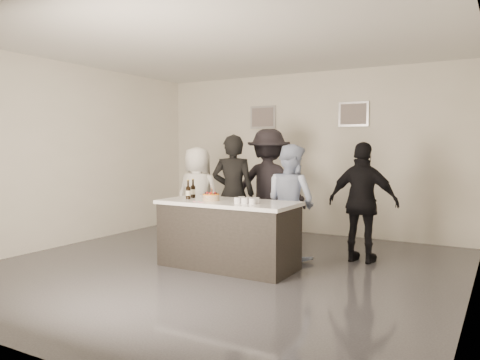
{
  "coord_description": "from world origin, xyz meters",
  "views": [
    {
      "loc": [
        3.31,
        -5.25,
        1.62
      ],
      "look_at": [
        0.0,
        0.5,
        1.15
      ],
      "focal_mm": 35.0,
      "sensor_mm": 36.0,
      "label": 1
    }
  ],
  "objects": [
    {
      "name": "wall_front",
      "position": [
        0.0,
        -3.0,
        1.5
      ],
      "size": [
        6.0,
        0.04,
        3.0
      ],
      "primitive_type": "cube",
      "color": "silver",
      "rests_on": "ground"
    },
    {
      "name": "bar_counter",
      "position": [
        0.08,
        0.05,
        0.45
      ],
      "size": [
        1.86,
        0.86,
        0.9
      ],
      "primitive_type": "cube",
      "color": "white",
      "rests_on": "ground"
    },
    {
      "name": "person_guest_left",
      "position": [
        -1.13,
        1.06,
        0.81
      ],
      "size": [
        0.83,
        0.58,
        1.62
      ],
      "primitive_type": "imported",
      "rotation": [
        0.0,
        0.0,
        3.23
      ],
      "color": "white",
      "rests_on": "ground"
    },
    {
      "name": "cake",
      "position": [
        -0.14,
        -0.04,
        0.94
      ],
      "size": [
        0.22,
        0.22,
        0.08
      ],
      "primitive_type": "cylinder",
      "color": "orange",
      "rests_on": "bar_counter"
    },
    {
      "name": "beer_bottle_b",
      "position": [
        -0.51,
        -0.05,
        1.03
      ],
      "size": [
        0.07,
        0.07,
        0.26
      ],
      "primitive_type": "cylinder",
      "color": "black",
      "rests_on": "bar_counter"
    },
    {
      "name": "picture_left",
      "position": [
        -0.9,
        2.97,
        2.2
      ],
      "size": [
        0.54,
        0.04,
        0.44
      ],
      "primitive_type": "cube",
      "color": "#B2B2B7",
      "rests_on": "wall_back"
    },
    {
      "name": "tumbler_cluster",
      "position": [
        0.43,
        -0.07,
        0.94
      ],
      "size": [
        0.3,
        0.19,
        0.08
      ],
      "primitive_type": "cube",
      "color": "gold",
      "rests_on": "bar_counter"
    },
    {
      "name": "floor",
      "position": [
        0.0,
        0.0,
        0.0
      ],
      "size": [
        6.0,
        6.0,
        0.0
      ],
      "primitive_type": "plane",
      "color": "#3D3D42",
      "rests_on": "ground"
    },
    {
      "name": "picture_right",
      "position": [
        0.9,
        2.97,
        2.2
      ],
      "size": [
        0.54,
        0.04,
        0.44
      ],
      "primitive_type": "cube",
      "color": "#B2B2B7",
      "rests_on": "wall_back"
    },
    {
      "name": "person_guest_right",
      "position": [
        1.56,
        1.24,
        0.85
      ],
      "size": [
        1.01,
        0.46,
        1.69
      ],
      "primitive_type": "imported",
      "rotation": [
        0.0,
        0.0,
        3.09
      ],
      "color": "black",
      "rests_on": "ground"
    },
    {
      "name": "person_main_black",
      "position": [
        -0.34,
        0.87,
        0.9
      ],
      "size": [
        0.76,
        0.62,
        1.81
      ],
      "primitive_type": "imported",
      "rotation": [
        0.0,
        0.0,
        3.47
      ],
      "color": "black",
      "rests_on": "ground"
    },
    {
      "name": "candles",
      "position": [
        -0.25,
        -0.26,
        0.9
      ],
      "size": [
        0.24,
        0.08,
        0.01
      ],
      "primitive_type": "cube",
      "color": "pink",
      "rests_on": "bar_counter"
    },
    {
      "name": "beer_bottle_a",
      "position": [
        -0.56,
        0.14,
        1.03
      ],
      "size": [
        0.07,
        0.07,
        0.26
      ],
      "primitive_type": "cylinder",
      "color": "black",
      "rests_on": "bar_counter"
    },
    {
      "name": "wall_left",
      "position": [
        -3.0,
        0.0,
        1.5
      ],
      "size": [
        0.04,
        6.0,
        3.0
      ],
      "primitive_type": "cube",
      "color": "silver",
      "rests_on": "ground"
    },
    {
      "name": "wall_right",
      "position": [
        3.0,
        0.0,
        1.5
      ],
      "size": [
        0.04,
        6.0,
        3.0
      ],
      "primitive_type": "cube",
      "color": "silver",
      "rests_on": "ground"
    },
    {
      "name": "person_guest_back",
      "position": [
        -0.13,
        1.68,
        0.96
      ],
      "size": [
        1.38,
        1.0,
        1.91
      ],
      "primitive_type": "imported",
      "rotation": [
        0.0,
        0.0,
        3.4
      ],
      "color": "black",
      "rests_on": "ground"
    },
    {
      "name": "person_main_blue",
      "position": [
        0.59,
        0.94,
        0.83
      ],
      "size": [
        0.98,
        0.89,
        1.66
      ],
      "primitive_type": "imported",
      "rotation": [
        0.0,
        0.0,
        2.75
      ],
      "color": "#B1C2E7",
      "rests_on": "ground"
    },
    {
      "name": "ceiling",
      "position": [
        0.0,
        0.0,
        3.0
      ],
      "size": [
        6.0,
        6.0,
        0.0
      ],
      "primitive_type": "plane",
      "rotation": [
        3.14,
        0.0,
        0.0
      ],
      "color": "white"
    },
    {
      "name": "wall_back",
      "position": [
        0.0,
        3.0,
        1.5
      ],
      "size": [
        6.0,
        0.04,
        3.0
      ],
      "primitive_type": "cube",
      "color": "silver",
      "rests_on": "ground"
    }
  ]
}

